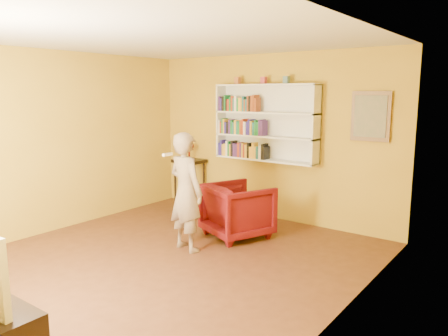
{
  "coord_description": "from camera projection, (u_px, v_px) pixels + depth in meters",
  "views": [
    {
      "loc": [
        3.68,
        -3.68,
        2.08
      ],
      "look_at": [
        0.36,
        0.75,
        1.12
      ],
      "focal_mm": 35.0,
      "sensor_mm": 36.0,
      "label": 1
    }
  ],
  "objects": [
    {
      "name": "room_shell",
      "position": [
        163.0,
        182.0,
        5.26
      ],
      "size": [
        5.3,
        5.8,
        2.88
      ],
      "color": "#482817",
      "rests_on": "ground"
    },
    {
      "name": "bookshelf",
      "position": [
        267.0,
        123.0,
        7.06
      ],
      "size": [
        1.8,
        0.29,
        1.23
      ],
      "color": "white",
      "rests_on": "room_shell"
    },
    {
      "name": "books_row_lower",
      "position": [
        243.0,
        150.0,
        7.29
      ],
      "size": [
        0.92,
        0.19,
        0.26
      ],
      "color": "#2B229E",
      "rests_on": "bookshelf"
    },
    {
      "name": "books_row_middle",
      "position": [
        243.0,
        127.0,
        7.23
      ],
      "size": [
        0.88,
        0.19,
        0.26
      ],
      "color": "white",
      "rests_on": "bookshelf"
    },
    {
      "name": "books_row_upper",
      "position": [
        239.0,
        104.0,
        7.21
      ],
      "size": [
        0.76,
        0.19,
        0.27
      ],
      "color": "#45246C",
      "rests_on": "bookshelf"
    },
    {
      "name": "ornament_left",
      "position": [
        238.0,
        81.0,
        7.22
      ],
      "size": [
        0.09,
        0.09,
        0.12
      ],
      "primitive_type": "cube",
      "color": "#A96030",
      "rests_on": "bookshelf"
    },
    {
      "name": "ornament_centre",
      "position": [
        264.0,
        80.0,
        6.93
      ],
      "size": [
        0.08,
        0.08,
        0.11
      ],
      "primitive_type": "cube",
      "color": "#AF3A4C",
      "rests_on": "bookshelf"
    },
    {
      "name": "ornament_right",
      "position": [
        286.0,
        80.0,
        6.69
      ],
      "size": [
        0.08,
        0.08,
        0.11
      ],
      "primitive_type": "cube",
      "color": "slate",
      "rests_on": "bookshelf"
    },
    {
      "name": "framed_painting",
      "position": [
        371.0,
        116.0,
        6.1
      ],
      "size": [
        0.55,
        0.05,
        0.7
      ],
      "color": "brown",
      "rests_on": "room_shell"
    },
    {
      "name": "console_table",
      "position": [
        189.0,
        167.0,
        8.0
      ],
      "size": [
        0.53,
        0.41,
        0.87
      ],
      "color": "black",
      "rests_on": "ground"
    },
    {
      "name": "ruby_lustre",
      "position": [
        189.0,
        148.0,
        7.94
      ],
      "size": [
        0.18,
        0.18,
        0.29
      ],
      "color": "maroon",
      "rests_on": "console_table"
    },
    {
      "name": "armchair",
      "position": [
        237.0,
        210.0,
        6.33
      ],
      "size": [
        1.1,
        1.11,
        0.78
      ],
      "primitive_type": "imported",
      "rotation": [
        0.0,
        0.0,
        2.76
      ],
      "color": "#46050B",
      "rests_on": "ground"
    },
    {
      "name": "person",
      "position": [
        186.0,
        192.0,
        5.74
      ],
      "size": [
        0.63,
        0.47,
        1.58
      ],
      "primitive_type": "imported",
      "rotation": [
        0.0,
        0.0,
        2.96
      ],
      "color": "#7B695A",
      "rests_on": "ground"
    },
    {
      "name": "game_remote",
      "position": [
        167.0,
        154.0,
        5.53
      ],
      "size": [
        0.04,
        0.15,
        0.04
      ],
      "primitive_type": "cube",
      "color": "white",
      "rests_on": "person"
    }
  ]
}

